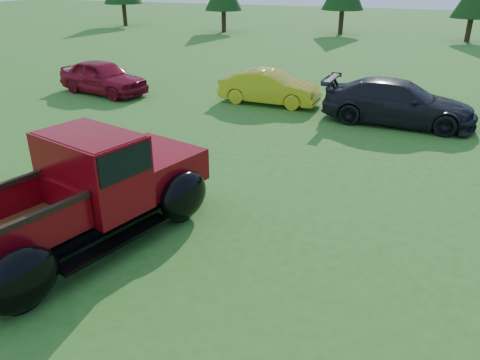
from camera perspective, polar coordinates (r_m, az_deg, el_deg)
The scene contains 5 objects.
ground at distance 9.20m, azimuth -3.92°, elevation -5.83°, with size 120.00×120.00×0.00m, color #2F651D.
pickup_truck at distance 9.03m, azimuth -17.21°, elevation -0.86°, with size 3.63×5.66×1.98m.
show_car_red at distance 20.01m, azimuth -16.36°, elevation 11.97°, with size 1.57×3.91×1.33m, color maroon.
show_car_yellow at distance 17.72m, azimuth 3.63°, elevation 11.21°, with size 1.30×3.72×1.23m, color gold.
show_car_grey at distance 16.12m, azimuth 18.72°, elevation 8.96°, with size 1.95×4.80×1.39m, color black.
Camera 1 is at (3.46, -7.17, 4.61)m, focal length 35.00 mm.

